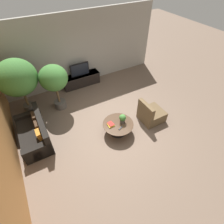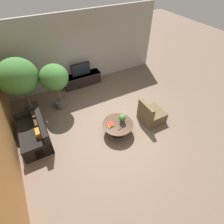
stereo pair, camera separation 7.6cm
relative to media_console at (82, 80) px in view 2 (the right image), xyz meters
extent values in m
plane|color=brown|center=(0.08, -2.94, -0.27)|extent=(24.00, 24.00, 0.00)
cube|color=#A39E93|center=(0.08, 0.32, 1.23)|extent=(7.40, 0.12, 3.00)
cube|color=black|center=(0.00, 0.00, -0.01)|extent=(1.66, 0.48, 0.52)
cube|color=#2D2823|center=(0.00, 0.00, 0.24)|extent=(1.70, 0.50, 0.02)
cube|color=black|center=(0.00, 0.00, 0.53)|extent=(0.83, 0.08, 0.56)
cube|color=black|center=(0.00, -0.04, 0.53)|extent=(0.77, 0.00, 0.50)
cube|color=black|center=(0.00, 0.00, 0.26)|extent=(0.25, 0.13, 0.02)
cylinder|color=black|center=(0.03, -3.27, -0.26)|extent=(0.56, 0.56, 0.02)
cylinder|color=black|center=(0.03, -3.27, -0.07)|extent=(0.10, 0.10, 0.39)
cylinder|color=#4C3828|center=(0.03, -3.27, 0.13)|extent=(1.03, 1.03, 0.02)
cube|color=black|center=(-2.53, -2.22, -0.06)|extent=(0.84, 1.76, 0.42)
cube|color=black|center=(-2.19, -2.22, 0.36)|extent=(0.16, 1.76, 0.42)
cube|color=black|center=(-2.53, -1.44, 0.00)|extent=(0.84, 0.20, 0.54)
cube|color=black|center=(-2.53, -3.00, 0.00)|extent=(0.84, 0.20, 0.54)
cube|color=#422D1E|center=(-2.35, -1.83, 0.31)|extent=(0.17, 0.34, 0.33)
cube|color=#422D1E|center=(-2.35, -2.22, 0.28)|extent=(0.16, 0.29, 0.27)
cube|color=orange|center=(-2.35, -2.61, 0.29)|extent=(0.16, 0.30, 0.28)
cube|color=brown|center=(1.42, -3.33, -0.07)|extent=(0.80, 0.76, 0.40)
cube|color=brown|center=(1.09, -3.33, 0.36)|extent=(0.14, 0.76, 0.46)
cylinder|color=#514C47|center=(-2.40, -0.75, -0.09)|extent=(0.40, 0.40, 0.36)
cylinder|color=brown|center=(-2.40, -0.75, 0.37)|extent=(0.08, 0.08, 0.55)
ellipsoid|color=#3D7533|center=(-2.40, -0.75, 1.26)|extent=(1.33, 1.33, 1.25)
cylinder|color=#514C47|center=(-1.30, -1.05, -0.12)|extent=(0.45, 0.45, 0.29)
cylinder|color=brown|center=(-1.30, -1.05, 0.32)|extent=(0.08, 0.08, 0.60)
ellipsoid|color=#3D7533|center=(-1.30, -1.05, 1.09)|extent=(0.99, 0.99, 0.93)
cylinder|color=#514C47|center=(0.20, -3.26, 0.19)|extent=(0.17, 0.17, 0.11)
sphere|color=#3D7533|center=(0.20, -3.26, 0.34)|extent=(0.23, 0.23, 0.23)
cube|color=gold|center=(-0.21, -3.21, 0.15)|extent=(0.20, 0.21, 0.03)
cube|color=#A32823|center=(-0.20, -3.19, 0.18)|extent=(0.19, 0.23, 0.02)
cube|color=black|center=(-0.01, -3.48, 0.15)|extent=(0.16, 0.10, 0.02)
camera|label=1|loc=(-2.04, -6.60, 4.40)|focal=28.00mm
camera|label=2|loc=(-1.98, -6.64, 4.40)|focal=28.00mm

